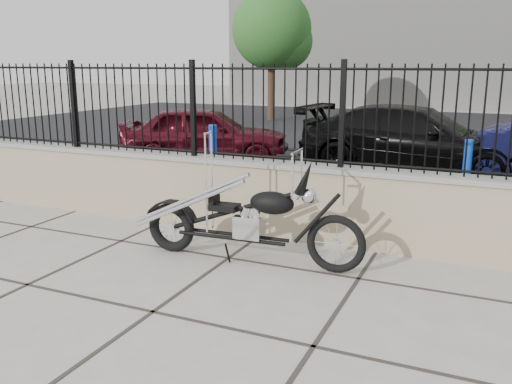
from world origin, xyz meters
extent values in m
plane|color=#99968E|center=(0.00, 0.00, 0.00)|extent=(90.00, 90.00, 0.00)
plane|color=black|center=(0.00, 12.50, 0.00)|extent=(30.00, 30.00, 0.00)
cube|color=gray|center=(0.00, 2.50, 0.48)|extent=(14.00, 0.36, 0.96)
cube|color=black|center=(0.00, 2.50, 1.56)|extent=(14.00, 0.08, 1.20)
cube|color=beige|center=(0.00, 26.50, 4.00)|extent=(22.00, 6.00, 8.00)
imported|color=#400913|center=(-3.24, 6.80, 0.63)|extent=(4.00, 2.71, 1.26)
imported|color=black|center=(1.20, 7.39, 0.67)|extent=(4.79, 2.30, 1.35)
cylinder|color=blue|center=(-1.76, 4.43, 0.57)|extent=(0.17, 0.17, 1.14)
cylinder|color=#0C44BC|center=(2.31, 4.88, 0.53)|extent=(0.17, 0.17, 1.06)
cylinder|color=#382619|center=(-5.42, 15.97, 1.40)|extent=(0.28, 0.28, 2.81)
sphere|color=#3E712A|center=(-5.42, 15.97, 3.56)|extent=(3.00, 3.00, 3.00)
camera|label=1|loc=(2.64, -3.69, 2.16)|focal=38.00mm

